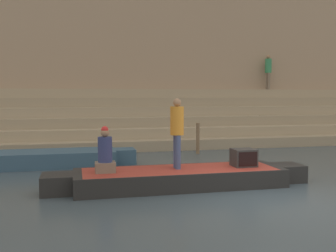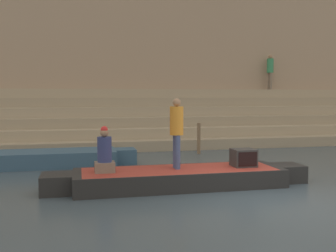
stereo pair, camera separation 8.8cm
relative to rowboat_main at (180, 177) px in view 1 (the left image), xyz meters
The scene contains 10 objects.
ground_plane 2.36m from the rowboat_main, 45.84° to the right, with size 120.00×120.00×0.00m, color #3D4C56.
ghat_steps 8.51m from the rowboat_main, 78.86° to the left, with size 36.00×4.17×2.39m.
back_wall 11.31m from the rowboat_main, 81.07° to the left, with size 34.20×1.28×8.67m.
rowboat_main is the anchor object (origin of this frame).
person_standing 1.13m from the rowboat_main, 118.55° to the left, with size 0.31×0.31×1.62m.
person_rowing 1.80m from the rowboat_main, behind, with size 0.44×0.34×1.02m.
tv_set 1.62m from the rowboat_main, ahead, with size 0.54×0.49×0.42m.
moored_boat_shore 4.84m from the rowboat_main, 134.87° to the left, with size 5.75×1.35×0.45m.
mooring_post 5.21m from the rowboat_main, 67.83° to the left, with size 0.13×0.13×1.11m, color brown.
person_on_steps 12.27m from the rowboat_main, 53.10° to the left, with size 0.32×0.32×1.73m.
Camera 1 is at (-3.96, -6.92, 2.10)m, focal length 42.00 mm.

